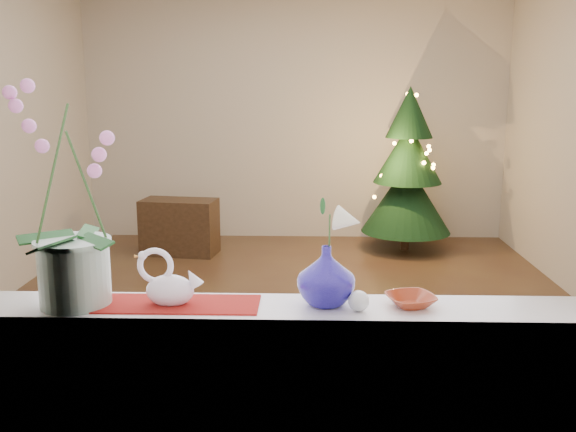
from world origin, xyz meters
name	(u,v)px	position (x,y,z in m)	size (l,w,h in m)	color
ground	(288,315)	(0.00, 0.00, 0.00)	(5.00, 5.00, 0.00)	#3E2419
wall_back	(295,114)	(0.00, 2.50, 1.35)	(4.50, 0.10, 2.70)	beige
wall_front	(264,187)	(0.00, -2.50, 1.35)	(4.50, 0.10, 2.70)	beige
windowsill	(268,311)	(0.00, -2.37, 0.90)	(2.20, 0.26, 0.04)	white
window_frame	(264,70)	(0.00, -2.47, 1.70)	(2.22, 0.06, 1.60)	white
runner	(157,304)	(-0.38, -2.37, 0.92)	(0.70, 0.20, 0.01)	maroon
orchid_pot	(69,196)	(-0.66, -2.38, 1.30)	(0.26, 0.26, 0.76)	silver
swan	(170,278)	(-0.33, -2.37, 1.01)	(0.22, 0.10, 0.19)	white
blue_vase	(326,271)	(0.20, -2.35, 1.04)	(0.23, 0.23, 0.24)	navy
lily	(327,211)	(0.20, -2.35, 1.25)	(0.13, 0.07, 0.18)	white
paperweight	(359,301)	(0.30, -2.41, 0.96)	(0.07, 0.07, 0.07)	white
amber_dish	(411,301)	(0.49, -2.36, 0.94)	(0.14, 0.14, 0.03)	maroon
xmas_tree	(408,170)	(1.14, 1.95, 0.82)	(0.90, 0.90, 1.64)	black
side_table	(180,227)	(-1.13, 1.72, 0.27)	(0.73, 0.36, 0.55)	black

